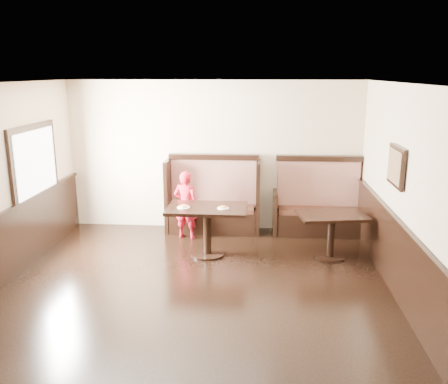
# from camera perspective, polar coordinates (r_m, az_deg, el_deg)

# --- Properties ---
(ground) EXTENTS (7.00, 7.00, 0.00)m
(ground) POSITION_cam_1_polar(r_m,az_deg,el_deg) (6.09, -4.46, -14.68)
(ground) COLOR black
(ground) RESTS_ON ground
(room_shell) EXTENTS (7.00, 7.00, 7.00)m
(room_shell) POSITION_cam_1_polar(r_m,az_deg,el_deg) (6.10, -6.97, -7.72)
(room_shell) COLOR #C8B491
(room_shell) RESTS_ON ground
(booth_main) EXTENTS (1.75, 0.72, 1.45)m
(booth_main) POSITION_cam_1_polar(r_m,az_deg,el_deg) (8.93, -1.31, -1.41)
(booth_main) COLOR black
(booth_main) RESTS_ON ground
(booth_neighbor) EXTENTS (1.65, 0.72, 1.45)m
(booth_neighbor) POSITION_cam_1_polar(r_m,az_deg,el_deg) (8.97, 11.19, -1.93)
(booth_neighbor) COLOR black
(booth_neighbor) RESTS_ON ground
(table_main) EXTENTS (1.30, 0.82, 0.82)m
(table_main) POSITION_cam_1_polar(r_m,az_deg,el_deg) (7.71, -2.03, -3.19)
(table_main) COLOR black
(table_main) RESTS_ON ground
(table_neighbor) EXTENTS (1.16, 0.86, 0.74)m
(table_neighbor) POSITION_cam_1_polar(r_m,az_deg,el_deg) (7.82, 12.81, -3.89)
(table_neighbor) COLOR black
(table_neighbor) RESTS_ON ground
(child) EXTENTS (0.51, 0.39, 1.24)m
(child) POSITION_cam_1_polar(r_m,az_deg,el_deg) (8.53, -4.60, -1.56)
(child) COLOR red
(child) RESTS_ON ground
(pizza_plate_left) EXTENTS (0.21, 0.21, 0.04)m
(pizza_plate_left) POSITION_cam_1_polar(r_m,az_deg,el_deg) (7.64, -4.88, -1.79)
(pizza_plate_left) COLOR white
(pizza_plate_left) RESTS_ON table_main
(pizza_plate_right) EXTENTS (0.19, 0.19, 0.04)m
(pizza_plate_right) POSITION_cam_1_polar(r_m,az_deg,el_deg) (7.57, -0.10, -1.89)
(pizza_plate_right) COLOR white
(pizza_plate_right) RESTS_ON table_main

